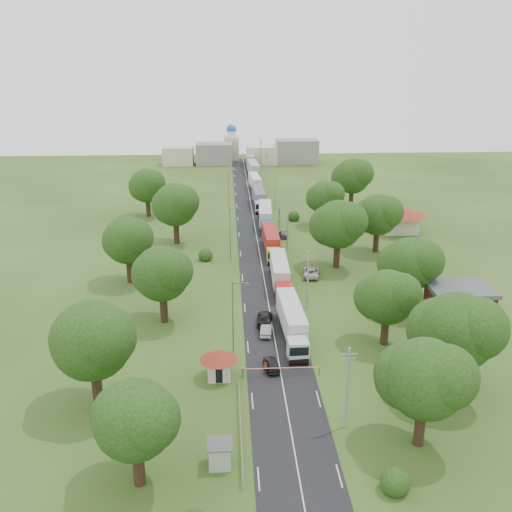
{
  "coord_description": "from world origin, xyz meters",
  "views": [
    {
      "loc": [
        -5.97,
        -82.71,
        35.51
      ],
      "look_at": [
        -1.19,
        8.26,
        3.0
      ],
      "focal_mm": 40.0,
      "sensor_mm": 36.0,
      "label": 1
    }
  ],
  "objects": [
    {
      "name": "truck_6",
      "position": [
        2.22,
        88.52,
        2.24
      ],
      "size": [
        3.44,
        15.33,
        4.23
      ],
      "color": "#2B733C",
      "rests_on": "ground"
    },
    {
      "name": "truck_4",
      "position": [
        1.86,
        52.68,
        2.18
      ],
      "size": [
        2.86,
        14.86,
        4.11
      ],
      "color": "silver",
      "rests_on": "ground"
    },
    {
      "name": "lamp_1",
      "position": [
        -5.35,
        15.0,
        5.55
      ],
      "size": [
        2.03,
        0.22,
        10.0
      ],
      "color": "slate",
      "rests_on": "ground"
    },
    {
      "name": "pole_1",
      "position": [
        5.5,
        -7.0,
        4.68
      ],
      "size": [
        1.6,
        0.24,
        9.0
      ],
      "color": "gray",
      "rests_on": "ground"
    },
    {
      "name": "tree_9",
      "position": [
        -20.01,
        -29.83,
        7.85
      ],
      "size": [
        9.6,
        9.6,
        12.05
      ],
      "color": "#382616",
      "rests_on": "ground"
    },
    {
      "name": "truck_3",
      "position": [
        2.3,
        35.69,
        2.27
      ],
      "size": [
        3.41,
        15.5,
        4.28
      ],
      "color": "#184F91",
      "rests_on": "ground"
    },
    {
      "name": "tree_13",
      "position": [
        -24.01,
        45.16,
        7.22
      ],
      "size": [
        8.8,
        8.8,
        11.07
      ],
      "color": "#382616",
      "rests_on": "ground"
    },
    {
      "name": "pole_5",
      "position": [
        5.5,
        105.0,
        4.68
      ],
      "size": [
        1.6,
        0.24,
        9.0
      ],
      "color": "gray",
      "rests_on": "ground"
    },
    {
      "name": "truck_2",
      "position": [
        2.2,
        18.69,
        2.12
      ],
      "size": [
        2.62,
        14.4,
        3.99
      ],
      "color": "yellow",
      "rests_on": "ground"
    },
    {
      "name": "pedestrian_booth",
      "position": [
        -6.5,
        -26.0,
        0.91
      ],
      "size": [
        0.76,
        0.94,
        1.81
      ],
      "primitive_type": "imported",
      "rotation": [
        0.0,
        0.0,
        -1.48
      ],
      "color": "gray",
      "rests_on": "ground"
    },
    {
      "name": "tree_4",
      "position": [
        12.99,
        10.17,
        7.85
      ],
      "size": [
        9.6,
        9.6,
        12.05
      ],
      "color": "#382616",
      "rests_on": "ground"
    },
    {
      "name": "truck_0",
      "position": [
        2.33,
        -15.37,
        2.18
      ],
      "size": [
        3.03,
        14.88,
        4.11
      ],
      "color": "silver",
      "rests_on": "ground"
    },
    {
      "name": "tree_7",
      "position": [
        23.99,
        50.17,
        7.85
      ],
      "size": [
        9.6,
        9.6,
        12.05
      ],
      "color": "#382616",
      "rests_on": "ground"
    },
    {
      "name": "pole_0",
      "position": [
        5.5,
        -35.0,
        4.68
      ],
      "size": [
        1.6,
        0.24,
        9.0
      ],
      "color": "gray",
      "rests_on": "ground"
    },
    {
      "name": "guard_booth",
      "position": [
        -7.2,
        -25.0,
        2.16
      ],
      "size": [
        4.4,
        4.4,
        3.45
      ],
      "color": "beige",
      "rests_on": "ground"
    },
    {
      "name": "info_sign",
      "position": [
        5.2,
        35.0,
        3.0
      ],
      "size": [
        0.12,
        3.1,
        4.1
      ],
      "color": "slate",
      "rests_on": "ground"
    },
    {
      "name": "tree_1",
      "position": [
        17.99,
        -29.83,
        7.85
      ],
      "size": [
        9.6,
        9.6,
        12.05
      ],
      "color": "#382616",
      "rests_on": "ground"
    },
    {
      "name": "guard_rail",
      "position": [
        -5.0,
        -35.0,
        0.0
      ],
      "size": [
        0.1,
        17.0,
        1.7
      ],
      "primitive_type": null,
      "color": "slate",
      "rests_on": "ground"
    },
    {
      "name": "pole_2",
      "position": [
        5.5,
        21.0,
        4.68
      ],
      "size": [
        1.6,
        0.24,
        9.0
      ],
      "color": "gray",
      "rests_on": "ground"
    },
    {
      "name": "distant_town",
      "position": [
        0.68,
        110.0,
        3.49
      ],
      "size": [
        52.0,
        8.0,
        8.0
      ],
      "color": "gray",
      "rests_on": "ground"
    },
    {
      "name": "truck_1",
      "position": [
        2.36,
        2.21,
        2.16
      ],
      "size": [
        2.78,
        14.68,
        4.06
      ],
      "color": "red",
      "rests_on": "ground"
    },
    {
      "name": "boom_barrier",
      "position": [
        -1.36,
        -25.0,
        0.89
      ],
      "size": [
        9.22,
        0.35,
        1.18
      ],
      "color": "slate",
      "rests_on": "ground"
    },
    {
      "name": "house_brick",
      "position": [
        26.0,
        -12.0,
        2.65
      ],
      "size": [
        8.6,
        6.6,
        5.2
      ],
      "color": "maroon",
      "rests_on": "ground"
    },
    {
      "name": "tree_8",
      "position": [
        -14.01,
        -41.86,
        6.6
      ],
      "size": [
        8.0,
        8.0,
        10.1
      ],
      "color": "#382616",
      "rests_on": "ground"
    },
    {
      "name": "tree_5",
      "position": [
        21.99,
        18.16,
        7.22
      ],
      "size": [
        8.8,
        8.8,
        11.07
      ],
      "color": "#382616",
      "rests_on": "ground"
    },
    {
      "name": "car_lane_rear",
      "position": [
        -1.0,
        -11.39,
        0.75
      ],
      "size": [
        2.55,
        5.33,
        1.5
      ],
      "primitive_type": "imported",
      "rotation": [
        0.0,
        0.0,
        3.05
      ],
      "color": "black",
      "rests_on": "ground"
    },
    {
      "name": "car_lane_mid",
      "position": [
        -1.0,
        -14.47,
        0.68
      ],
      "size": [
        1.96,
        4.28,
        1.36
      ],
      "primitive_type": "imported",
      "rotation": [
        0.0,
        0.0,
        3.01
      ],
      "color": "gray",
      "rests_on": "ground"
    },
    {
      "name": "tree_6",
      "position": [
        14.99,
        35.14,
        6.6
      ],
      "size": [
        8.0,
        8.0,
        10.1
      ],
      "color": "#382616",
      "rests_on": "ground"
    },
    {
      "name": "tree_12",
      "position": [
        -16.01,
        25.17,
        7.85
      ],
      "size": [
        9.6,
        9.6,
        12.05
      ],
      "color": "#382616",
      "rests_on": "ground"
    },
    {
      "name": "lamp_0",
      "position": [
        -5.35,
        -20.0,
        5.55
      ],
      "size": [
        2.03,
        0.22,
        10.0
      ],
      "color": "slate",
      "rests_on": "ground"
    },
    {
      "name": "pole_4",
      "position": [
        5.5,
        77.0,
        4.68
      ],
      "size": [
        1.6,
        0.24,
        9.0
      ],
      "color": "gray",
      "rests_on": "ground"
    },
    {
      "name": "lamp_2",
      "position": [
        -5.35,
        50.0,
        5.55
      ],
      "size": [
        2.03,
        0.22,
        10.0
      ],
      "color": "slate",
      "rests_on": "ground"
    },
    {
      "name": "car_verge_near",
      "position": [
        8.0,
        6.13,
        0.75
      ],
      "size": [
        3.32,
        5.75,
        1.51
      ],
      "primitive_type": "imported",
      "rotation": [
        0.0,
        0.0,
        2.98
      ],
      "color": "silver",
      "rests_on": "ground"
    },
    {
      "name": "pole_3",
      "position": [
        5.5,
        49.0,
        4.68
      ],
      "size": [
        1.6,
        0.24,
        9.0
      ],
      "color": "gray",
      "rests_on": "ground"
    },
    {
      "name": "car_lane_front",
      "position": [
        -1.0,
        -23.5,
        0.67
      ],
      "size": [
        2.03,
        4.08,
        1.34
      ],
      "primitive_type": "imported",
      "rotation": [
        0.0,
        0.0,
        3.26
      ],
      "color": "black",
      "rests_on": "ground"
    },
    {
      "name": "tree_10",
      "position": [
        -15.01,
        -9.84,
        7.22
      ],
      "size": [
        8.8,
        8.8,
        11.07
      ],
      "color": "#382616",
      "rests_on": "ground"
    },
    {
      "name": "truck_7",
      "position": [
        2.13,
        104.73,
        2.23
      ],
      "size": [
        3.35,
        15.21,
        4.2
      ],
      "color": "#A7A7A7",
      "rests_on": "ground"
    },
    {
      "name": "pedestrian_near",
      "position": [
        -1.82,
        -24.5,
        0.83
      ],
      "size": [
        0.63,
        0.43,
        1.66
      ],
      "primitive_type": "imported",
      "rotation": [
        0.0,
        0.0,
        0.05
      ],
      "color": "gray",
      "rests_on": "ground"
    },
    {
      "name": "tree_0",
      "position": [
        11.99,
        -37.84,
        7.22
      ],
      "size": [
        8.8,
        8.8,
        11.07
      ],
      "color": "#382616",
      "rests_on": "ground"
    },
    {
      "name": "kiosk",
      "position": [
        -7.0,
        -40.0,
        1.23
      ],
      "size": [
        2.3,
        2.3,
        2.41
      ],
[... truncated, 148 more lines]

